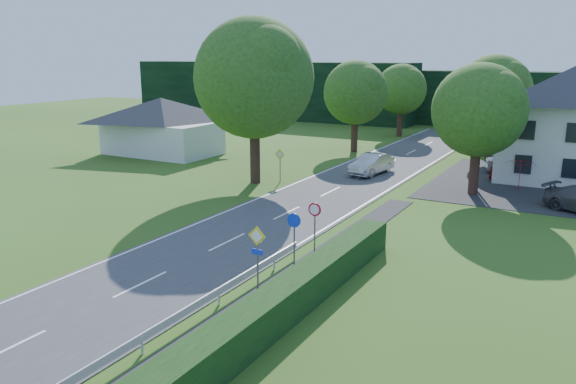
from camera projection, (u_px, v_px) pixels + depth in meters
The scene contains 26 objects.
ground at pixel (4, 352), 17.48m from camera, with size 160.00×160.00×0.00m, color #314E16.
road at pixel (303, 205), 34.42m from camera, with size 7.00×80.00×0.04m, color #39393C.
footpath at pixel (170, 363), 16.82m from camera, with size 1.50×44.00×0.04m, color #27272A.
parking_pad at pixel (538, 185), 39.75m from camera, with size 14.00×16.00×0.04m, color #27272A.
line_edge_left at pixel (258, 198), 35.96m from camera, with size 0.12×80.00×0.01m, color white.
line_edge_right at pixel (352, 212), 32.88m from camera, with size 0.12×80.00×0.01m, color white.
line_centre at pixel (303, 205), 34.42m from camera, with size 0.12×80.00×0.01m, color white, non-canonical shape.
tree_main at pixel (254, 102), 39.28m from camera, with size 9.40×9.40×11.64m, color #214A16, non-canonical shape.
tree_left_far at pixel (355, 106), 52.73m from camera, with size 7.00×7.00×8.58m, color #214A16, non-canonical shape.
tree_right_far at pixel (492, 108), 48.67m from camera, with size 7.40×7.40×9.09m, color #214A16, non-canonical shape.
tree_left_back at pixel (401, 100), 62.72m from camera, with size 6.60×6.60×8.07m, color #214A16, non-canonical shape.
tree_right_back at pixel (496, 108), 56.11m from camera, with size 6.20×6.20×7.56m, color #214A16, non-canonical shape.
tree_right_mid at pixel (478, 130), 36.16m from camera, with size 7.00×7.00×8.58m, color #214A16, non-canonical shape.
treeline_left at pixel (268, 90), 82.35m from camera, with size 44.00×6.00×8.00m, color black.
treeline_right at pixel (535, 101), 68.79m from camera, with size 30.00×5.00×7.00m, color black.
bungalow_left at pixel (162, 125), 51.74m from camera, with size 11.00×6.50×5.20m.
streetlight at pixel (477, 124), 38.02m from camera, with size 2.03×0.18×8.00m.
sign_priority_right at pixel (257, 246), 21.77m from camera, with size 0.78×0.09×2.59m.
sign_roundabout at pixel (294, 228), 24.35m from camera, with size 0.64×0.08×2.37m.
sign_speed_limit at pixel (315, 215), 26.01m from camera, with size 0.64×0.11×2.37m.
sign_priority_left at pixel (280, 159), 40.38m from camera, with size 0.78×0.09×2.44m.
moving_car at pixel (371, 164), 43.18m from camera, with size 1.64×4.71×1.55m, color #ABACB0.
motorcycle at pixel (374, 157), 47.78m from camera, with size 0.63×1.80×0.95m, color black.
parked_car_red at pixel (519, 174), 40.22m from camera, with size 1.60×3.98×1.36m, color maroon.
parked_car_silver_a at pixel (517, 164), 43.26m from camera, with size 1.58×4.53×1.49m, color #BAB9BF.
parasol at pixel (520, 175), 38.04m from camera, with size 2.32×2.37×2.13m, color red.
Camera 1 is at (15.43, -9.45, 9.01)m, focal length 35.00 mm.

